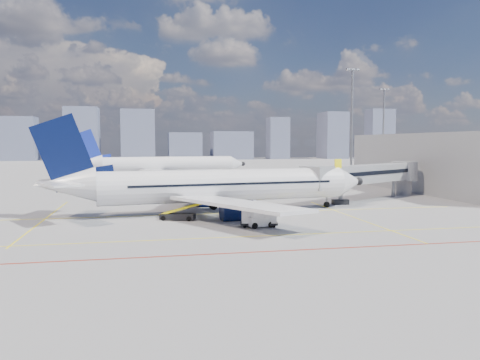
# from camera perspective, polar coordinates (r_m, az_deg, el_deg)

# --- Properties ---
(ground) EXTENTS (420.00, 420.00, 0.00)m
(ground) POSITION_cam_1_polar(r_m,az_deg,el_deg) (48.14, -0.49, -5.51)
(ground) COLOR gray
(ground) RESTS_ON ground
(apron_markings) EXTENTS (90.00, 35.12, 0.01)m
(apron_markings) POSITION_cam_1_polar(r_m,az_deg,el_deg) (44.25, -0.26, -6.39)
(apron_markings) COLOR #FEEB0D
(apron_markings) RESTS_ON ground
(jet_bridge) EXTENTS (23.55, 15.78, 6.30)m
(jet_bridge) POSITION_cam_1_polar(r_m,az_deg,el_deg) (71.45, 15.65, 0.64)
(jet_bridge) COLOR #989AA0
(jet_bridge) RESTS_ON ground
(terminal_block) EXTENTS (10.00, 42.00, 10.00)m
(terminal_block) POSITION_cam_1_polar(r_m,az_deg,el_deg) (87.58, 22.55, 1.98)
(terminal_block) COLOR #989AA0
(terminal_block) RESTS_ON ground
(floodlight_mast_ne) EXTENTS (3.20, 0.61, 25.45)m
(floodlight_mast_ne) POSITION_cam_1_polar(r_m,az_deg,el_deg) (112.01, 13.47, 7.09)
(floodlight_mast_ne) COLOR slate
(floodlight_mast_ne) RESTS_ON ground
(floodlight_mast_far) EXTENTS (3.20, 0.61, 25.45)m
(floodlight_mast_far) POSITION_cam_1_polar(r_m,az_deg,el_deg) (155.39, 17.09, 6.27)
(floodlight_mast_far) COLOR slate
(floodlight_mast_far) RESTS_ON ground
(distant_skyline) EXTENTS (252.15, 15.91, 26.58)m
(distant_skyline) POSITION_cam_1_polar(r_m,az_deg,el_deg) (236.61, -12.90, 5.04)
(distant_skyline) COLOR slate
(distant_skyline) RESTS_ON ground
(main_aircraft) EXTENTS (40.46, 35.18, 11.84)m
(main_aircraft) POSITION_cam_1_polar(r_m,az_deg,el_deg) (56.01, -3.36, -0.77)
(main_aircraft) COLOR silver
(main_aircraft) RESTS_ON ground
(second_aircraft) EXTENTS (39.76, 34.58, 11.63)m
(second_aircraft) POSITION_cam_1_polar(r_m,az_deg,el_deg) (109.20, -9.53, 1.78)
(second_aircraft) COLOR silver
(second_aircraft) RESTS_ON ground
(baggage_tug) EXTENTS (2.69, 1.94, 1.71)m
(baggage_tug) POSITION_cam_1_polar(r_m,az_deg,el_deg) (46.70, 2.32, -4.80)
(baggage_tug) COLOR silver
(baggage_tug) RESTS_ON ground
(cargo_dolly) EXTENTS (3.98, 2.34, 2.05)m
(cargo_dolly) POSITION_cam_1_polar(r_m,az_deg,el_deg) (47.12, 2.31, -4.35)
(cargo_dolly) COLOR black
(cargo_dolly) RESTS_ON ground
(belt_loader) EXTENTS (5.41, 2.86, 2.19)m
(belt_loader) POSITION_cam_1_polar(r_m,az_deg,el_deg) (51.54, -7.46, -4.24)
(belt_loader) COLOR black
(belt_loader) RESTS_ON ground
(ramp_worker) EXTENTS (0.42, 0.59, 1.52)m
(ramp_worker) POSITION_cam_1_polar(r_m,az_deg,el_deg) (47.69, 2.73, -4.68)
(ramp_worker) COLOR #F8FF1A
(ramp_worker) RESTS_ON ground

